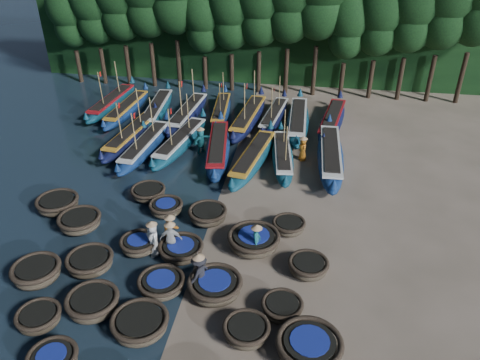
# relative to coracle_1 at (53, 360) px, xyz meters

# --- Properties ---
(ground) EXTENTS (120.00, 120.00, 0.00)m
(ground) POSITION_rel_coracle_1_xyz_m (3.55, 8.54, -0.42)
(ground) COLOR gray
(ground) RESTS_ON ground
(foliage_wall) EXTENTS (40.00, 3.00, 10.00)m
(foliage_wall) POSITION_rel_coracle_1_xyz_m (3.55, 32.04, 4.58)
(foliage_wall) COLOR black
(foliage_wall) RESTS_ON ground
(coracle_1) EXTENTS (1.99, 1.99, 0.72)m
(coracle_1) POSITION_rel_coracle_1_xyz_m (0.00, 0.00, 0.00)
(coracle_1) COLOR #4D4230
(coracle_1) RESTS_ON ground
(coracle_5) EXTENTS (1.76, 1.76, 0.67)m
(coracle_5) POSITION_rel_coracle_1_xyz_m (-1.51, 1.75, -0.04)
(coracle_5) COLOR #4D4230
(coracle_5) RESTS_ON ground
(coracle_6) EXTENTS (2.56, 2.56, 0.82)m
(coracle_6) POSITION_rel_coracle_1_xyz_m (0.27, 2.71, 0.05)
(coracle_6) COLOR #4D4230
(coracle_6) RESTS_ON ground
(coracle_7) EXTENTS (2.72, 2.72, 0.74)m
(coracle_7) POSITION_rel_coracle_1_xyz_m (2.44, 2.04, 0.00)
(coracle_7) COLOR #4D4230
(coracle_7) RESTS_ON ground
(coracle_8) EXTENTS (1.95, 1.95, 0.69)m
(coracle_8) POSITION_rel_coracle_1_xyz_m (6.45, 2.36, -0.02)
(coracle_8) COLOR #4D4230
(coracle_8) RESTS_ON ground
(coracle_9) EXTENTS (2.61, 2.61, 0.83)m
(coracle_9) POSITION_rel_coracle_1_xyz_m (8.77, 1.91, 0.06)
(coracle_9) COLOR #4D4230
(coracle_9) RESTS_ON ground
(coracle_10) EXTENTS (2.12, 2.12, 0.83)m
(coracle_10) POSITION_rel_coracle_1_xyz_m (-2.86, 4.02, 0.05)
(coracle_10) COLOR #4D4230
(coracle_10) RESTS_ON ground
(coracle_11) EXTENTS (2.11, 2.11, 0.74)m
(coracle_11) POSITION_rel_coracle_1_xyz_m (-0.93, 5.06, 0.00)
(coracle_11) COLOR #4D4230
(coracle_11) RESTS_ON ground
(coracle_12) EXTENTS (2.20, 2.20, 0.68)m
(coracle_12) POSITION_rel_coracle_1_xyz_m (2.58, 4.27, -0.03)
(coracle_12) COLOR #4D4230
(coracle_12) RESTS_ON ground
(coracle_13) EXTENTS (2.32, 2.32, 0.82)m
(coracle_13) POSITION_rel_coracle_1_xyz_m (4.84, 4.39, 0.05)
(coracle_13) COLOR #4D4230
(coracle_13) RESTS_ON ground
(coracle_14) EXTENTS (1.70, 1.70, 0.65)m
(coracle_14) POSITION_rel_coracle_1_xyz_m (7.67, 3.77, -0.05)
(coracle_14) COLOR #4D4230
(coracle_14) RESTS_ON ground
(coracle_15) EXTENTS (2.61, 2.61, 0.77)m
(coracle_15) POSITION_rel_coracle_1_xyz_m (-2.71, 7.81, 0.02)
(coracle_15) COLOR #4D4230
(coracle_15) RESTS_ON ground
(coracle_16) EXTENTS (1.81, 1.81, 0.70)m
(coracle_16) POSITION_rel_coracle_1_xyz_m (0.78, 6.60, -0.01)
(coracle_16) COLOR #4D4230
(coracle_16) RESTS_ON ground
(coracle_17) EXTENTS (2.47, 2.47, 0.68)m
(coracle_17) POSITION_rel_coracle_1_xyz_m (2.81, 6.55, -0.03)
(coracle_17) COLOR #4D4230
(coracle_17) RESTS_ON ground
(coracle_18) EXTENTS (2.70, 2.70, 0.82)m
(coracle_18) POSITION_rel_coracle_1_xyz_m (6.02, 7.62, 0.05)
(coracle_18) COLOR #4D4230
(coracle_18) RESTS_ON ground
(coracle_19) EXTENTS (1.84, 1.84, 0.70)m
(coracle_19) POSITION_rel_coracle_1_xyz_m (8.61, 6.29, -0.02)
(coracle_19) COLOR #4D4230
(coracle_19) RESTS_ON ground
(coracle_20) EXTENTS (2.23, 2.23, 0.75)m
(coracle_20) POSITION_rel_coracle_1_xyz_m (-4.58, 9.14, 0.01)
(coracle_20) COLOR #4D4230
(coracle_20) RESTS_ON ground
(coracle_21) EXTENTS (2.20, 2.20, 0.64)m
(coracle_21) POSITION_rel_coracle_1_xyz_m (-0.26, 11.04, -0.06)
(coracle_21) COLOR #4D4230
(coracle_21) RESTS_ON ground
(coracle_22) EXTENTS (1.96, 1.96, 0.69)m
(coracle_22) POSITION_rel_coracle_1_xyz_m (1.15, 9.71, -0.02)
(coracle_22) COLOR #4D4230
(coracle_22) RESTS_ON ground
(coracle_23) EXTENTS (2.01, 2.01, 0.75)m
(coracle_23) POSITION_rel_coracle_1_xyz_m (3.43, 9.40, 0.01)
(coracle_23) COLOR #4D4230
(coracle_23) RESTS_ON ground
(coracle_24) EXTENTS (1.75, 1.75, 0.65)m
(coracle_24) POSITION_rel_coracle_1_xyz_m (7.56, 9.16, -0.05)
(coracle_24) COLOR #4D4230
(coracle_24) RESTS_ON ground
(long_boat_2) EXTENTS (2.34, 8.13, 3.47)m
(long_boat_2) POSITION_rel_coracle_1_xyz_m (-3.54, 17.43, 0.13)
(long_boat_2) COLOR #10173A
(long_boat_2) RESTS_ON ground
(long_boat_3) EXTENTS (2.06, 8.04, 3.43)m
(long_boat_3) POSITION_rel_coracle_1_xyz_m (-2.14, 16.11, 0.12)
(long_boat_3) COLOR navy
(long_boat_3) RESTS_ON ground
(long_boat_4) EXTENTS (2.73, 8.06, 3.47)m
(long_boat_4) POSITION_rel_coracle_1_xyz_m (-0.05, 17.01, 0.13)
(long_boat_4) COLOR navy
(long_boat_4) RESTS_ON ground
(long_boat_5) EXTENTS (2.68, 8.44, 1.50)m
(long_boat_5) POSITION_rel_coracle_1_xyz_m (2.56, 16.44, 0.15)
(long_boat_5) COLOR navy
(long_boat_5) RESTS_ON ground
(long_boat_6) EXTENTS (2.80, 8.18, 1.46)m
(long_boat_6) POSITION_rel_coracle_1_xyz_m (4.93, 15.55, 0.13)
(long_boat_6) COLOR navy
(long_boat_6) RESTS_ON ground
(long_boat_7) EXTENTS (2.16, 7.41, 3.17)m
(long_boat_7) POSITION_rel_coracle_1_xyz_m (6.70, 16.15, 0.08)
(long_boat_7) COLOR navy
(long_boat_7) RESTS_ON ground
(long_boat_8) EXTENTS (1.77, 9.10, 1.60)m
(long_boat_8) POSITION_rel_coracle_1_xyz_m (9.61, 16.46, 0.19)
(long_boat_8) COLOR navy
(long_boat_8) RESTS_ON ground
(long_boat_9) EXTENTS (2.00, 8.24, 3.51)m
(long_boat_9) POSITION_rel_coracle_1_xyz_m (-7.16, 22.83, 0.14)
(long_boat_9) COLOR navy
(long_boat_9) RESTS_ON ground
(long_boat_10) EXTENTS (1.83, 7.94, 1.40)m
(long_boat_10) POSITION_rel_coracle_1_xyz_m (-5.54, 21.80, 0.11)
(long_boat_10) COLOR navy
(long_boat_10) RESTS_ON ground
(long_boat_11) EXTENTS (2.04, 8.22, 1.45)m
(long_boat_11) POSITION_rel_coracle_1_xyz_m (-3.26, 22.14, 0.13)
(long_boat_11) COLOR navy
(long_boat_11) RESTS_ON ground
(long_boat_12) EXTENTS (2.08, 8.42, 3.59)m
(long_boat_12) POSITION_rel_coracle_1_xyz_m (-0.75, 21.61, 0.15)
(long_boat_12) COLOR #10173A
(long_boat_12) RESTS_ON ground
(long_boat_13) EXTENTS (1.92, 7.36, 3.14)m
(long_boat_13) POSITION_rel_coracle_1_xyz_m (1.54, 22.70, 0.08)
(long_boat_13) COLOR navy
(long_boat_13) RESTS_ON ground
(long_boat_14) EXTENTS (2.41, 8.70, 3.71)m
(long_boat_14) POSITION_rel_coracle_1_xyz_m (3.79, 21.57, 0.17)
(long_boat_14) COLOR #10173A
(long_boat_14) RESTS_ON ground
(long_boat_15) EXTENTS (2.27, 7.50, 3.21)m
(long_boat_15) POSITION_rel_coracle_1_xyz_m (5.59, 22.26, 0.09)
(long_boat_15) COLOR #10173A
(long_boat_15) RESTS_ON ground
(long_boat_16) EXTENTS (1.70, 8.84, 1.56)m
(long_boat_16) POSITION_rel_coracle_1_xyz_m (7.37, 21.49, 0.17)
(long_boat_16) COLOR navy
(long_boat_16) RESTS_ON ground
(long_boat_17) EXTENTS (2.74, 8.33, 1.48)m
(long_boat_17) POSITION_rel_coracle_1_xyz_m (9.78, 22.01, 0.14)
(long_boat_17) COLOR #10173A
(long_boat_17) RESTS_ON ground
(fisherman_0) EXTENTS (0.96, 1.02, 1.96)m
(fisherman_0) POSITION_rel_coracle_1_xyz_m (1.55, 6.50, 0.51)
(fisherman_0) COLOR silver
(fisherman_0) RESTS_ON ground
(fisherman_1) EXTENTS (0.52, 0.63, 1.81)m
(fisherman_1) POSITION_rel_coracle_1_xyz_m (6.20, 7.16, 0.49)
(fisherman_1) COLOR #175C63
(fisherman_1) RESTS_ON ground
(fisherman_2) EXTENTS (1.03, 1.04, 1.90)m
(fisherman_2) POSITION_rel_coracle_1_xyz_m (2.17, 7.19, 0.48)
(fisherman_2) COLOR #BE6A19
(fisherman_2) RESTS_ON ground
(fisherman_3) EXTENTS (1.11, 1.34, 2.00)m
(fisherman_3) POSITION_rel_coracle_1_xyz_m (4.15, 4.59, 0.51)
(fisherman_3) COLOR black
(fisherman_3) RESTS_ON ground
(fisherman_4) EXTENTS (1.07, 0.57, 1.94)m
(fisherman_4) POSITION_rel_coracle_1_xyz_m (2.35, 6.63, 0.51)
(fisherman_4) COLOR silver
(fisherman_4) RESTS_ON ground
(fisherman_5) EXTENTS (1.24, 1.63, 1.92)m
(fisherman_5) POSITION_rel_coracle_1_xyz_m (1.39, 16.74, 0.47)
(fisherman_5) COLOR #175C63
(fisherman_5) RESTS_ON ground
(fisherman_6) EXTENTS (0.74, 0.88, 1.74)m
(fisherman_6) POSITION_rel_coracle_1_xyz_m (7.90, 16.79, 0.42)
(fisherman_6) COLOR #BE6A19
(fisherman_6) RESTS_ON ground
(tree_0) EXTENTS (3.68, 3.68, 8.68)m
(tree_0) POSITION_rel_coracle_1_xyz_m (-12.45, 28.54, 5.55)
(tree_0) COLOR black
(tree_0) RESTS_ON ground
(tree_1) EXTENTS (4.09, 4.09, 9.65)m
(tree_1) POSITION_rel_coracle_1_xyz_m (-10.15, 28.54, 6.23)
(tree_1) COLOR black
(tree_1) RESTS_ON ground
(tree_5) EXTENTS (3.68, 3.68, 8.68)m
(tree_5) POSITION_rel_coracle_1_xyz_m (-0.95, 28.54, 5.55)
(tree_5) COLOR black
(tree_5) RESTS_ON ground
(tree_6) EXTENTS (4.09, 4.09, 9.65)m
(tree_6) POSITION_rel_coracle_1_xyz_m (1.35, 28.54, 6.23)
(tree_6) COLOR black
(tree_6) RESTS_ON ground
(tree_7) EXTENTS (4.51, 4.51, 10.63)m
(tree_7) POSITION_rel_coracle_1_xyz_m (3.65, 28.54, 6.90)
(tree_7) COLOR black
(tree_7) RESTS_ON ground
(tree_10) EXTENTS (3.68, 3.68, 8.68)m
(tree_10) POSITION_rel_coracle_1_xyz_m (10.55, 28.54, 5.55)
(tree_10) COLOR black
(tree_10) RESTS_ON ground
(tree_11) EXTENTS (4.09, 4.09, 9.65)m
(tree_11) POSITION_rel_coracle_1_xyz_m (12.85, 28.54, 6.23)
(tree_11) COLOR black
(tree_11) RESTS_ON ground
(tree_12) EXTENTS (4.51, 4.51, 10.63)m
(tree_12) POSITION_rel_coracle_1_xyz_m (15.15, 28.54, 6.90)
(tree_12) COLOR black
(tree_12) RESTS_ON ground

